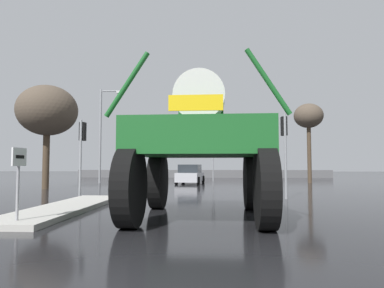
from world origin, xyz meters
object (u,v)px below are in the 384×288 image
object	(u,v)px
traffic_signal_near_left	(82,141)
bare_tree_left	(47,111)
streetlight_far_left	(102,131)
traffic_signal_far_left	(213,153)
traffic_signal_far_right	(257,150)
lane_arrow_sign	(19,170)
bare_tree_right	(309,117)
sedan_ahead	(190,175)
traffic_signal_near_right	(284,137)
oversize_sprayer	(201,146)

from	to	relation	value
traffic_signal_near_left	bare_tree_left	bearing A→B (deg)	128.19
traffic_signal_near_left	streetlight_far_left	distance (m)	12.99
traffic_signal_far_left	traffic_signal_far_right	distance (m)	4.03
traffic_signal_far_left	traffic_signal_far_right	bearing A→B (deg)	-0.09
lane_arrow_sign	bare_tree_right	distance (m)	25.13
sedan_ahead	traffic_signal_near_right	bearing A→B (deg)	-151.63
streetlight_far_left	bare_tree_right	distance (m)	17.28
traffic_signal_near_left	traffic_signal_far_left	xyz separation A→B (m)	(6.13, 16.10, -0.01)
traffic_signal_far_left	oversize_sprayer	bearing A→B (deg)	-91.51
sedan_ahead	bare_tree_right	distance (m)	11.10
traffic_signal_far_right	streetlight_far_left	bearing A→B (deg)	-164.76
sedan_ahead	traffic_signal_far_right	size ratio (longest dim) A/B	1.09
lane_arrow_sign	traffic_signal_far_right	size ratio (longest dim) A/B	0.45
traffic_signal_near_left	streetlight_far_left	world-z (taller)	streetlight_far_left
traffic_signal_far_left	traffic_signal_near_left	bearing A→B (deg)	-110.85
oversize_sprayer	traffic_signal_near_right	distance (m)	6.62
traffic_signal_near_right	traffic_signal_far_left	world-z (taller)	traffic_signal_near_right
streetlight_far_left	bare_tree_left	distance (m)	7.14
traffic_signal_far_left	bare_tree_right	size ratio (longest dim) A/B	0.53
oversize_sprayer	traffic_signal_near_left	world-z (taller)	oversize_sprayer
traffic_signal_far_left	traffic_signal_far_right	world-z (taller)	traffic_signal_far_right
lane_arrow_sign	sedan_ahead	world-z (taller)	lane_arrow_sign
bare_tree_left	bare_tree_right	xyz separation A→B (m)	(18.47, 8.37, 0.64)
traffic_signal_far_left	bare_tree_left	distance (m)	15.07
oversize_sprayer	traffic_signal_near_right	size ratio (longest dim) A/B	1.53
streetlight_far_left	bare_tree_right	xyz separation A→B (m)	(17.18, 1.36, 1.16)
oversize_sprayer	traffic_signal_near_right	world-z (taller)	oversize_sprayer
oversize_sprayer	bare_tree_left	xyz separation A→B (m)	(-9.89, 11.04, 2.83)
traffic_signal_near_right	streetlight_far_left	world-z (taller)	streetlight_far_left
streetlight_far_left	bare_tree_right	size ratio (longest dim) A/B	1.17
oversize_sprayer	traffic_signal_far_right	distance (m)	22.13
lane_arrow_sign	bare_tree_right	xyz separation A→B (m)	(12.95, 21.13, 4.14)
bare_tree_right	traffic_signal_near_left	bearing A→B (deg)	-135.57
oversize_sprayer	sedan_ahead	size ratio (longest dim) A/B	1.34
sedan_ahead	streetlight_far_left	bearing A→B (deg)	93.87
traffic_signal_near_left	bare_tree_right	xyz separation A→B (m)	(14.14, 13.86, 2.91)
lane_arrow_sign	sedan_ahead	xyz separation A→B (m)	(3.08, 19.42, -0.63)
traffic_signal_far_left	streetlight_far_left	world-z (taller)	streetlight_far_left
oversize_sprayer	streetlight_far_left	bearing A→B (deg)	27.24
bare_tree_left	traffic_signal_near_right	bearing A→B (deg)	-22.26
lane_arrow_sign	bare_tree_right	bearing A→B (deg)	58.50
streetlight_far_left	oversize_sprayer	bearing A→B (deg)	-64.51
lane_arrow_sign	traffic_signal_far_right	bearing A→B (deg)	69.03
traffic_signal_far_right	streetlight_far_left	xyz separation A→B (m)	(-13.19, -3.59, 1.47)
traffic_signal_near_left	traffic_signal_far_left	world-z (taller)	traffic_signal_near_left
bare_tree_left	sedan_ahead	bearing A→B (deg)	37.76
lane_arrow_sign	traffic_signal_far_left	distance (m)	23.92
sedan_ahead	traffic_signal_far_right	world-z (taller)	traffic_signal_far_right
lane_arrow_sign	streetlight_far_left	world-z (taller)	streetlight_far_left
oversize_sprayer	traffic_signal_far_right	xyz separation A→B (m)	(4.59, 21.64, 0.83)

